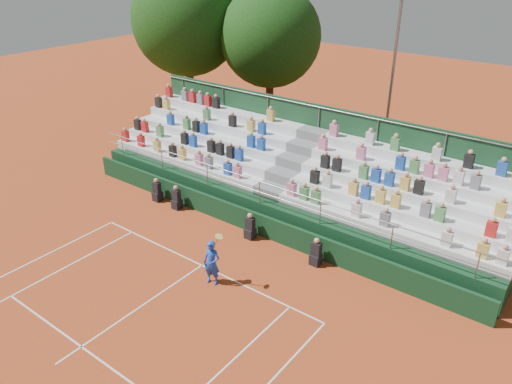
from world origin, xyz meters
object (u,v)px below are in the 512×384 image
Objects in this scene: tree_east at (270,37)px; floodlight_mast at (393,72)px; tree_west at (187,20)px; tennis_player at (212,263)px.

tree_east is 1.00× the size of floodlight_mast.
tree_east is at bearing 171.76° from floodlight_mast.
floodlight_mast is at bearing 2.31° from tree_west.
tree_east is (-8.32, 15.10, 5.12)m from tennis_player.
tennis_player is 14.53m from floodlight_mast.
tree_east reaches higher than tennis_player.
tree_west is 5.72m from tree_east.
tree_west reaches higher than floodlight_mast.
tennis_player is 0.21× the size of tree_west.
tree_west is 1.12× the size of floodlight_mast.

